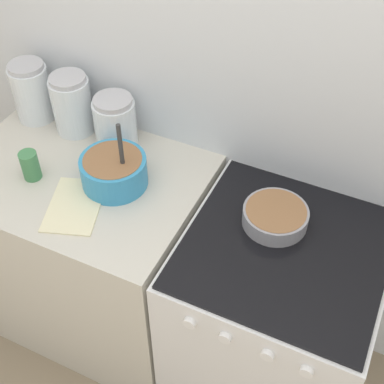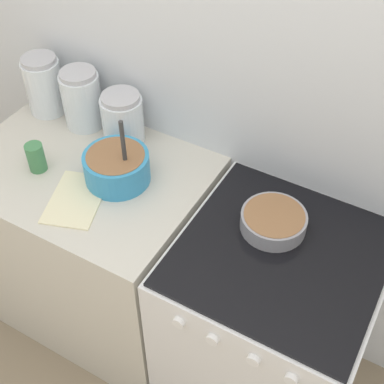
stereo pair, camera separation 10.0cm
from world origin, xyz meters
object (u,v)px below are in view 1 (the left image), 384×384
Objects in this scene: mixing_bowl at (114,170)px; storage_jar_left at (33,95)px; baking_pan at (275,216)px; storage_jar_right at (115,124)px; stove at (271,321)px; storage_jar_middle at (73,107)px; tin_can at (30,165)px.

mixing_bowl is 0.55m from storage_jar_left.
storage_jar_right is at bearing 168.23° from baking_pan.
stove is 4.05× the size of baking_pan.
storage_jar_left is 1.01× the size of storage_jar_middle.
storage_jar_middle reaches higher than storage_jar_right.
storage_jar_middle is at bearing 93.28° from tin_can.
stove is 7.96× the size of tin_can.
storage_jar_middle is (0.19, 0.00, -0.00)m from storage_jar_left.
storage_jar_middle is 0.19m from storage_jar_right.
baking_pan is 0.91m from storage_jar_middle.
mixing_bowl is at bearing 19.03° from tin_can.
storage_jar_middle is at bearing 0.00° from storage_jar_left.
storage_jar_right is (-0.77, 0.23, 0.53)m from stove.
storage_jar_left is at bearing 157.49° from mixing_bowl.
storage_jar_left is at bearing 168.66° from stove.
mixing_bowl is 0.59m from baking_pan.
stove is at bearing -51.20° from baking_pan.
storage_jar_right is (0.19, -0.00, -0.02)m from storage_jar_middle.
baking_pan is at bearing 6.02° from mixing_bowl.
baking_pan is at bearing -7.66° from storage_jar_left.
tin_can is (-0.95, -0.08, 0.50)m from stove.
mixing_bowl reaches higher than tin_can.
tin_can is (-0.18, -0.31, -0.03)m from storage_jar_right.
stove is 1.31m from storage_jar_left.
stove is 0.83m from mixing_bowl.
mixing_bowl reaches higher than baking_pan.
tin_can is (0.21, -0.31, -0.05)m from storage_jar_left.
baking_pan is at bearing 10.48° from tin_can.
storage_jar_right reaches higher than baking_pan.
storage_jar_left is at bearing 172.34° from baking_pan.
storage_jar_middle reaches higher than tin_can.
storage_jar_middle is 0.31m from tin_can.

